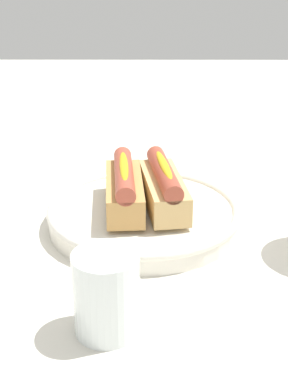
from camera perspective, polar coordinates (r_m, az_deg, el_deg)
name	(u,v)px	position (r m, az deg, el deg)	size (l,w,h in m)	color
ground_plane	(140,216)	(0.81, -0.41, -2.49)	(2.40, 2.40, 0.00)	silver
serving_bowl	(144,214)	(0.77, 0.00, -2.33)	(0.27, 0.27, 0.03)	silver
hotdog_front	(124,187)	(0.75, -2.08, 0.48)	(0.15, 0.06, 0.06)	tan
hotdog_back	(164,186)	(0.76, 2.08, 0.60)	(0.16, 0.07, 0.06)	#DBB270
water_glass	(106,296)	(0.56, -3.96, -10.78)	(0.07, 0.07, 0.09)	white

